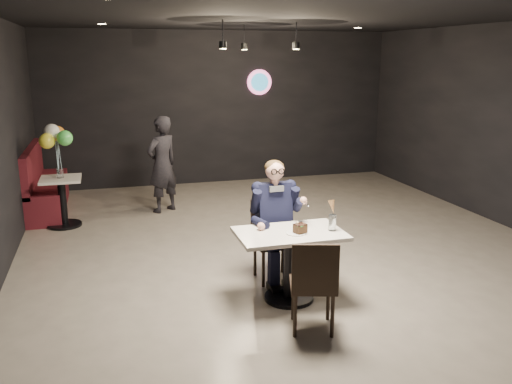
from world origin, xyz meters
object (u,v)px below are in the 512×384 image
object	(u,v)px
side_table	(63,203)
sundae_glass	(332,223)
main_table	(289,266)
passerby	(162,164)
chair_far	(273,241)
seated_man	(274,220)
booth_bench	(46,179)
chair_near	(313,283)
balloon_vase	(60,173)

from	to	relation	value
side_table	sundae_glass	bearing A→B (deg)	-50.03
main_table	passerby	xyz separation A→B (m)	(-0.88, 3.76, 0.42)
main_table	chair_far	xyz separation A→B (m)	(0.00, 0.55, 0.09)
main_table	sundae_glass	size ratio (longest dim) A/B	6.42
seated_man	booth_bench	size ratio (longest dim) A/B	0.67
main_table	chair_near	bearing A→B (deg)	-90.00
sundae_glass	side_table	distance (m)	4.50
main_table	chair_far	distance (m)	0.56
sundae_glass	main_table	bearing A→B (deg)	170.15
main_table	balloon_vase	xyz separation A→B (m)	(-2.44, 3.35, 0.45)
booth_bench	passerby	world-z (taller)	passerby
chair_far	chair_near	size ratio (longest dim) A/B	1.00
chair_far	seated_man	size ratio (longest dim) A/B	0.64
seated_man	chair_near	bearing A→B (deg)	-90.00
sundae_glass	seated_man	bearing A→B (deg)	124.86
chair_near	sundae_glass	bearing A→B (deg)	69.84
chair_near	chair_far	bearing A→B (deg)	106.82
balloon_vase	main_table	bearing A→B (deg)	-53.98
sundae_glass	booth_bench	size ratio (longest dim) A/B	0.08
chair_near	side_table	bearing A→B (deg)	138.12
sundae_glass	passerby	bearing A→B (deg)	109.00
seated_man	passerby	world-z (taller)	passerby
chair_near	seated_man	distance (m)	1.23
side_table	passerby	distance (m)	1.66
chair_near	booth_bench	xyz separation A→B (m)	(-2.74, 5.01, 0.08)
chair_near	balloon_vase	distance (m)	4.70
chair_near	sundae_glass	distance (m)	0.82
main_table	balloon_vase	bearing A→B (deg)	126.02
sundae_glass	balloon_vase	bearing A→B (deg)	129.97
seated_man	balloon_vase	size ratio (longest dim) A/B	10.05
booth_bench	passerby	distance (m)	1.96
chair_far	side_table	size ratio (longest dim) A/B	1.26
sundae_glass	passerby	world-z (taller)	passerby
chair_far	side_table	distance (m)	3.71
chair_far	booth_bench	xyz separation A→B (m)	(-2.74, 3.80, 0.08)
chair_far	booth_bench	world-z (taller)	booth_bench
chair_near	seated_man	world-z (taller)	seated_man
chair_far	passerby	distance (m)	3.35
chair_near	seated_man	xyz separation A→B (m)	(0.00, 1.20, 0.26)
sundae_glass	passerby	distance (m)	4.06
sundae_glass	passerby	xyz separation A→B (m)	(-1.32, 3.83, -0.04)
sundae_glass	side_table	size ratio (longest dim) A/B	0.23
main_table	passerby	world-z (taller)	passerby
side_table	booth_bench	bearing A→B (deg)	106.70
main_table	chair_near	world-z (taller)	chair_near
sundae_glass	booth_bench	xyz separation A→B (m)	(-3.17, 4.43, -0.30)
main_table	chair_near	xyz separation A→B (m)	(0.00, -0.65, 0.09)
main_table	chair_far	world-z (taller)	chair_far
chair_far	sundae_glass	bearing A→B (deg)	-55.14
chair_near	sundae_glass	xyz separation A→B (m)	(0.44, 0.58, 0.38)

